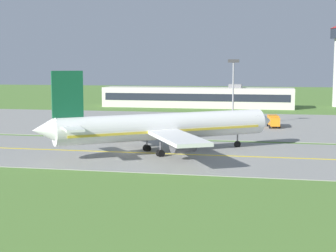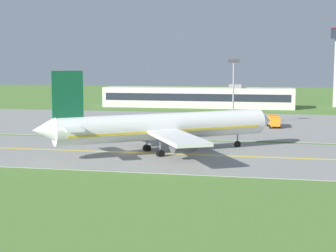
{
  "view_description": "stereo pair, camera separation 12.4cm",
  "coord_description": "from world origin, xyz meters",
  "views": [
    {
      "loc": [
        21.27,
        -75.2,
        13.5
      ],
      "look_at": [
        5.47,
        2.8,
        4.0
      ],
      "focal_mm": 54.84,
      "sensor_mm": 36.0,
      "label": 1
    },
    {
      "loc": [
        21.39,
        -75.18,
        13.5
      ],
      "look_at": [
        5.47,
        2.8,
        4.0
      ],
      "focal_mm": 54.84,
      "sensor_mm": 36.0,
      "label": 2
    }
  ],
  "objects": [
    {
      "name": "ground_plane",
      "position": [
        0.0,
        0.0,
        0.0
      ],
      "size": [
        500.0,
        500.0,
        0.0
      ],
      "primitive_type": "plane",
      "color": "#517A33"
    },
    {
      "name": "taxiway_strip",
      "position": [
        0.0,
        0.0,
        0.05
      ],
      "size": [
        240.0,
        28.0,
        0.1
      ],
      "primitive_type": "cube",
      "color": "gray",
      "rests_on": "ground"
    },
    {
      "name": "apron_pad",
      "position": [
        10.0,
        42.0,
        0.05
      ],
      "size": [
        140.0,
        52.0,
        0.1
      ],
      "primitive_type": "cube",
      "color": "gray",
      "rests_on": "ground"
    },
    {
      "name": "taxiway_centreline",
      "position": [
        0.0,
        0.0,
        0.11
      ],
      "size": [
        220.0,
        0.6,
        0.01
      ],
      "primitive_type": "cube",
      "color": "yellow",
      "rests_on": "taxiway_strip"
    },
    {
      "name": "airplane_lead",
      "position": [
        5.08,
        0.52,
        4.13
      ],
      "size": [
        33.96,
        28.97,
        12.7
      ],
      "color": "white",
      "rests_on": "ground"
    },
    {
      "name": "service_truck_fuel",
      "position": [
        21.8,
        37.17,
        1.53
      ],
      "size": [
        2.91,
        6.21,
        2.6
      ],
      "color": "orange",
      "rests_on": "ground"
    },
    {
      "name": "service_truck_catering",
      "position": [
        -0.25,
        28.0,
        1.53
      ],
      "size": [
        2.99,
        6.23,
        2.6
      ],
      "color": "yellow",
      "rests_on": "ground"
    },
    {
      "name": "terminal_building",
      "position": [
        -2.07,
        87.15,
        3.18
      ],
      "size": [
        60.54,
        9.72,
        7.51
      ],
      "color": "beige",
      "rests_on": "ground"
    },
    {
      "name": "apron_light_mast",
      "position": [
        13.03,
        36.9,
        9.33
      ],
      "size": [
        2.4,
        0.5,
        14.7
      ],
      "color": "gray",
      "rests_on": "ground"
    }
  ]
}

